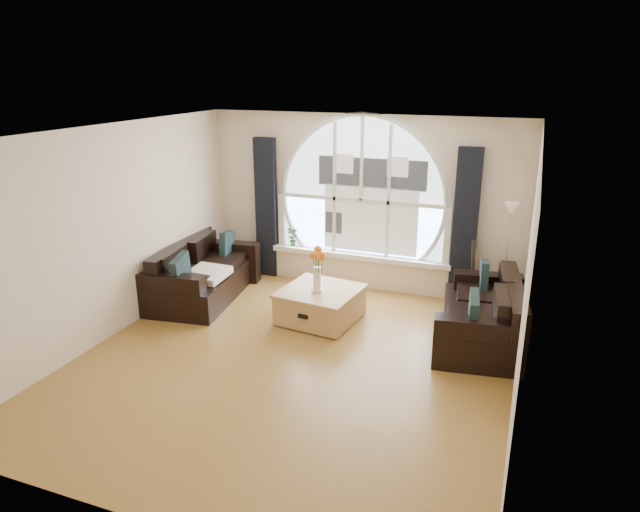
# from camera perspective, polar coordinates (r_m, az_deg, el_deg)

# --- Properties ---
(ground) EXTENTS (5.00, 5.50, 0.01)m
(ground) POSITION_cam_1_polar(r_m,az_deg,el_deg) (6.95, -2.67, -10.46)
(ground) COLOR brown
(ground) RESTS_ON ground
(ceiling) EXTENTS (5.00, 5.50, 0.01)m
(ceiling) POSITION_cam_1_polar(r_m,az_deg,el_deg) (6.12, -3.05, 12.27)
(ceiling) COLOR silver
(ceiling) RESTS_ON ground
(wall_back) EXTENTS (5.00, 0.01, 2.70)m
(wall_back) POSITION_cam_1_polar(r_m,az_deg,el_deg) (8.90, 4.24, 5.34)
(wall_back) COLOR beige
(wall_back) RESTS_ON ground
(wall_front) EXTENTS (5.00, 0.01, 2.70)m
(wall_front) POSITION_cam_1_polar(r_m,az_deg,el_deg) (4.24, -18.09, -10.73)
(wall_front) COLOR beige
(wall_front) RESTS_ON ground
(wall_left) EXTENTS (0.01, 5.50, 2.70)m
(wall_left) POSITION_cam_1_polar(r_m,az_deg,el_deg) (7.72, -20.15, 2.22)
(wall_left) COLOR beige
(wall_left) RESTS_ON ground
(wall_right) EXTENTS (0.01, 5.50, 2.70)m
(wall_right) POSITION_cam_1_polar(r_m,az_deg,el_deg) (5.92, 19.96, -2.51)
(wall_right) COLOR beige
(wall_right) RESTS_ON ground
(attic_slope) EXTENTS (0.92, 5.50, 0.72)m
(attic_slope) POSITION_cam_1_polar(r_m,az_deg,el_deg) (5.67, 18.01, 7.34)
(attic_slope) COLOR silver
(attic_slope) RESTS_ON ground
(arched_window) EXTENTS (2.60, 0.06, 2.15)m
(arched_window) POSITION_cam_1_polar(r_m,az_deg,el_deg) (8.82, 4.22, 7.04)
(arched_window) COLOR silver
(arched_window) RESTS_ON wall_back
(window_sill) EXTENTS (2.90, 0.22, 0.08)m
(window_sill) POSITION_cam_1_polar(r_m,az_deg,el_deg) (9.04, 3.93, 0.02)
(window_sill) COLOR white
(window_sill) RESTS_ON wall_back
(window_frame) EXTENTS (2.76, 0.08, 2.15)m
(window_frame) POSITION_cam_1_polar(r_m,az_deg,el_deg) (8.79, 4.17, 7.01)
(window_frame) COLOR white
(window_frame) RESTS_ON wall_back
(neighbor_house) EXTENTS (1.70, 0.02, 1.50)m
(neighbor_house) POSITION_cam_1_polar(r_m,az_deg,el_deg) (8.79, 5.12, 6.15)
(neighbor_house) COLOR silver
(neighbor_house) RESTS_ON wall_back
(curtain_left) EXTENTS (0.35, 0.12, 2.30)m
(curtain_left) POSITION_cam_1_polar(r_m,az_deg,el_deg) (9.41, -5.40, 4.77)
(curtain_left) COLOR black
(curtain_left) RESTS_ON ground
(curtain_right) EXTENTS (0.35, 0.12, 2.30)m
(curtain_right) POSITION_cam_1_polar(r_m,az_deg,el_deg) (8.54, 14.32, 2.86)
(curtain_right) COLOR black
(curtain_right) RESTS_ON ground
(sofa_left) EXTENTS (1.20, 2.00, 0.84)m
(sofa_left) POSITION_cam_1_polar(r_m,az_deg,el_deg) (8.78, -11.56, -1.65)
(sofa_left) COLOR black
(sofa_left) RESTS_ON ground
(sofa_right) EXTENTS (1.17, 1.96, 0.82)m
(sofa_right) POSITION_cam_1_polar(r_m,az_deg,el_deg) (7.54, 15.86, -5.38)
(sofa_right) COLOR black
(sofa_right) RESTS_ON ground
(coffee_chest) EXTENTS (1.12, 1.12, 0.49)m
(coffee_chest) POSITION_cam_1_polar(r_m,az_deg,el_deg) (7.89, 0.05, -4.78)
(coffee_chest) COLOR #B3864B
(coffee_chest) RESTS_ON ground
(throw_blanket) EXTENTS (0.56, 0.56, 0.10)m
(throw_blanket) POSITION_cam_1_polar(r_m,az_deg,el_deg) (8.42, -11.23, -1.77)
(throw_blanket) COLOR silver
(throw_blanket) RESTS_ON sofa_left
(vase_flowers) EXTENTS (0.24, 0.24, 0.70)m
(vase_flowers) POSITION_cam_1_polar(r_m,az_deg,el_deg) (7.62, -0.30, -0.83)
(vase_flowers) COLOR white
(vase_flowers) RESTS_ON coffee_chest
(floor_lamp) EXTENTS (0.24, 0.24, 1.60)m
(floor_lamp) POSITION_cam_1_polar(r_m,az_deg,el_deg) (8.41, 18.14, -0.23)
(floor_lamp) COLOR #B2B2B2
(floor_lamp) RESTS_ON ground
(guitar) EXTENTS (0.42, 0.34, 1.06)m
(guitar) POSITION_cam_1_polar(r_m,az_deg,el_deg) (8.45, 15.01, -1.78)
(guitar) COLOR #8E6022
(guitar) RESTS_ON ground
(potted_plant) EXTENTS (0.19, 0.14, 0.33)m
(potted_plant) POSITION_cam_1_polar(r_m,az_deg,el_deg) (9.36, -2.79, 1.99)
(potted_plant) COLOR #1E6023
(potted_plant) RESTS_ON window_sill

